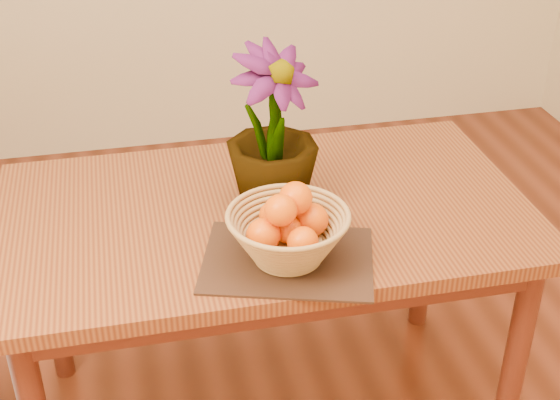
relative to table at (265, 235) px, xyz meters
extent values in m
cube|color=brown|center=(0.00, 0.00, 0.07)|extent=(1.40, 0.80, 0.04)
cube|color=#511F12|center=(0.00, 0.00, 0.01)|extent=(1.28, 0.68, 0.08)
cylinder|color=#511F12|center=(0.62, -0.32, -0.31)|extent=(0.06, 0.06, 0.71)
cylinder|color=#511F12|center=(-0.62, 0.32, -0.31)|extent=(0.06, 0.06, 0.71)
cylinder|color=#511F12|center=(0.62, 0.32, -0.31)|extent=(0.06, 0.06, 0.71)
cube|color=#351B13|center=(0.00, -0.25, 0.09)|extent=(0.47, 0.40, 0.01)
cylinder|color=#B4834B|center=(0.00, -0.25, 0.10)|extent=(0.15, 0.15, 0.01)
sphere|color=#FE6404|center=(0.00, -0.25, 0.18)|extent=(0.07, 0.07, 0.07)
sphere|color=#FE6404|center=(0.07, -0.23, 0.18)|extent=(0.08, 0.08, 0.08)
sphere|color=#FE6404|center=(-0.02, -0.19, 0.18)|extent=(0.07, 0.07, 0.07)
sphere|color=#FE6404|center=(-0.06, -0.27, 0.18)|extent=(0.08, 0.08, 0.08)
sphere|color=#FE6404|center=(0.02, -0.31, 0.18)|extent=(0.07, 0.07, 0.07)
sphere|color=#FE6404|center=(0.03, -0.23, 0.25)|extent=(0.08, 0.08, 0.08)
sphere|color=#FE6404|center=(-0.02, -0.27, 0.24)|extent=(0.08, 0.08, 0.08)
imported|color=#144513|center=(0.03, 0.02, 0.30)|extent=(0.33, 0.33, 0.43)
camera|label=1|loc=(-0.34, -1.72, 1.16)|focal=50.00mm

